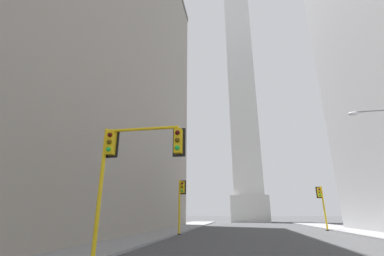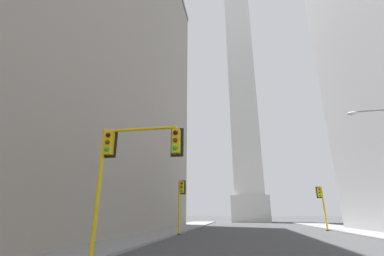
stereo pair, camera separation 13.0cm
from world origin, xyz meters
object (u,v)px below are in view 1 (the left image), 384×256
Objects in this scene: traffic_light_mid_left at (181,198)px; obelisk at (241,79)px; traffic_light_near_left at (130,157)px; traffic_light_mid_right at (322,201)px.

obelisk is at bearing 78.92° from traffic_light_mid_left.
obelisk is 62.58m from traffic_light_near_left.
traffic_light_near_left reaches higher than traffic_light_mid_right.
traffic_light_mid_left is (-0.73, 14.02, -1.00)m from traffic_light_near_left.
obelisk is 13.52× the size of traffic_light_near_left.
traffic_light_mid_right is (15.00, 8.76, -0.01)m from traffic_light_mid_left.
traffic_light_mid_left is (-7.62, -38.94, -33.63)m from obelisk.
obelisk reaches higher than traffic_light_mid_right.
traffic_light_mid_left is 1.00× the size of traffic_light_mid_right.
obelisk is 15.50× the size of traffic_light_mid_right.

